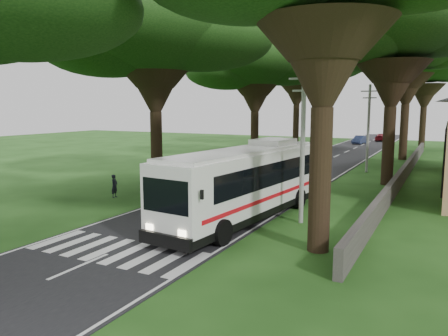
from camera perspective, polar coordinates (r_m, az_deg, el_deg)
ground at (r=20.58m, az=-10.29°, el=-9.07°), size 140.00×140.00×0.00m
road at (r=42.72m, az=10.57°, el=-0.19°), size 8.00×120.00×0.04m
crosswalk at (r=19.11m, az=-14.00°, el=-10.52°), size 8.00×3.00×0.01m
property_wall at (r=40.01m, az=22.60°, el=-0.37°), size 0.35×50.00×1.20m
pole_near at (r=22.59m, az=10.24°, el=3.26°), size 1.60×0.24×8.00m
pole_mid at (r=42.09m, az=18.33°, el=5.12°), size 1.60×0.24×8.00m
pole_far at (r=61.91m, az=21.29°, el=5.77°), size 1.60×0.24×8.00m
tree_l_mida at (r=34.50m, az=-9.12°, el=16.78°), size 14.32×14.32×14.48m
tree_l_midb at (r=49.80m, az=4.11°, el=13.53°), size 13.22×13.22×13.77m
tree_l_far at (r=67.13m, az=9.56°, el=13.68°), size 16.26×16.26×16.31m
tree_r_mida at (r=36.28m, az=21.41°, el=17.13°), size 13.02×13.02×15.04m
tree_r_midb at (r=54.14m, az=22.98°, el=14.52°), size 13.80×13.80×15.83m
tree_r_far at (r=71.87m, az=24.92°, el=12.03°), size 12.73×12.73×14.87m
coach_bus at (r=23.08m, az=2.87°, el=-1.84°), size 3.98×13.15×3.82m
distant_car_a at (r=52.96m, az=10.61°, el=2.17°), size 1.75×4.24×1.44m
distant_car_b at (r=74.41m, az=17.29°, el=3.55°), size 1.89×4.20×1.34m
distant_car_c at (r=81.71m, az=19.98°, el=3.79°), size 2.24×4.66×1.31m
pedestrian at (r=29.93m, az=-14.11°, el=-2.29°), size 0.46×0.62×1.55m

